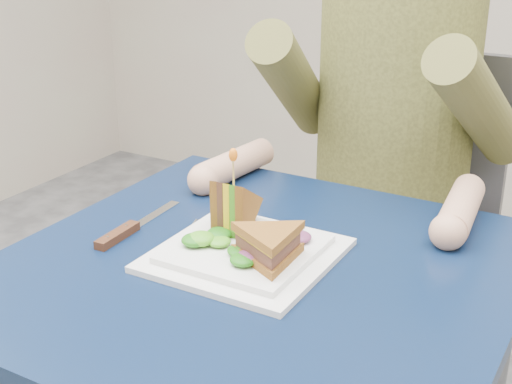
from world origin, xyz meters
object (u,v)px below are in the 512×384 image
Objects in this scene: sandwich_flat at (269,246)px; chair at (400,219)px; table at (257,310)px; knife at (125,231)px; fork at (183,244)px; plate at (246,253)px; sandwich_upright at (234,210)px; diner at (395,73)px.

chair is at bearing 92.35° from sandwich_flat.
table is at bearing -90.00° from chair.
knife is (-0.24, -0.71, 0.20)m from chair.
chair reaches higher than fork.
sandwich_upright is at bearing 136.79° from plate.
table is at bearing 1.14° from fork.
chair reaches higher than knife.
table is at bearing 152.48° from sandwich_flat.
fork is at bearing -103.09° from diner.
chair is at bearing 78.97° from fork.
table is at bearing -20.85° from plate.
diner is 2.87× the size of plate.
diner is at bearing 67.84° from knife.
sandwich_flat is 1.33× the size of sandwich_upright.
sandwich_flat is (0.06, -0.02, 0.04)m from plate.
sandwich_flat is 0.27m from knife.
chair is 0.74m from sandwich_flat.
sandwich_upright is at bearing 143.41° from table.
chair is 4.20× the size of knife.
fork is 0.79× the size of knife.
diner is at bearing 87.36° from plate.
sandwich_flat is (0.03, -0.02, 0.12)m from table.
sandwich_upright is 0.19m from knife.
fork is at bearing -101.03° from chair.
plate is (-0.03, -0.57, -0.18)m from diner.
sandwich_flat is at bearing 0.24° from knife.
sandwich_upright is (-0.10, 0.07, 0.01)m from sandwich_flat.
sandwich_flat reaches higher than knife.
table is 0.09m from plate.
fork is at bearing 175.68° from sandwich_flat.
table is at bearing -36.59° from sandwich_upright.
diner is 0.54m from sandwich_upright.
knife is (-0.24, -0.02, 0.09)m from table.
chair reaches higher than sandwich_flat.
knife is (-0.11, -0.01, 0.00)m from fork.
diner reaches higher than chair.
knife is (-0.27, -0.00, -0.04)m from sandwich_flat.
knife is (-0.24, -0.59, -0.18)m from diner.
fork is at bearing -173.37° from plate.
fork is (-0.06, -0.06, -0.05)m from sandwich_upright.
diner is at bearing 92.79° from sandwich_flat.
diner reaches higher than sandwich_upright.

